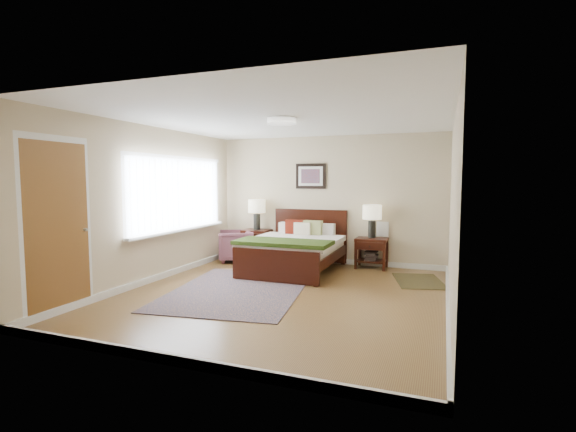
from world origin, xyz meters
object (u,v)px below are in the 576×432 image
object	(u,v)px
armchair	(236,246)
rug_persian	(238,290)
lamp_right	(372,215)
bed	(295,245)
lamp_left	(257,209)
nightstand_left	(257,236)
nightstand_right	(371,250)

from	to	relation	value
armchair	rug_persian	bearing A→B (deg)	1.59
lamp_right	armchair	world-z (taller)	lamp_right
lamp_right	armchair	xyz separation A→B (m)	(-2.69, -0.27, -0.68)
armchair	rug_persian	world-z (taller)	armchair
armchair	rug_persian	xyz separation A→B (m)	(1.10, -2.02, -0.31)
armchair	bed	bearing A→B (deg)	45.80
bed	lamp_left	distance (m)	1.43
nightstand_left	lamp_right	world-z (taller)	lamp_right
nightstand_right	lamp_right	world-z (taller)	lamp_right
nightstand_right	nightstand_left	bearing A→B (deg)	-179.79
lamp_left	armchair	distance (m)	0.86
lamp_left	lamp_right	bearing A→B (deg)	0.00
bed	nightstand_left	xyz separation A→B (m)	(-1.09, 0.70, 0.02)
bed	rug_persian	distance (m)	1.68
bed	lamp_right	distance (m)	1.54
nightstand_left	lamp_left	size ratio (longest dim) A/B	1.03
lamp_right	rug_persian	distance (m)	2.97
bed	lamp_right	world-z (taller)	lamp_right
nightstand_right	rug_persian	size ratio (longest dim) A/B	0.22
bed	armchair	distance (m)	1.51
bed	rug_persian	world-z (taller)	bed
bed	nightstand_right	distance (m)	1.45
lamp_right	nightstand_right	bearing A→B (deg)	-90.00
nightstand_left	lamp_right	xyz separation A→B (m)	(2.35, 0.02, 0.50)
nightstand_left	armchair	size ratio (longest dim) A/B	0.90
nightstand_left	lamp_right	distance (m)	2.40
lamp_right	armchair	distance (m)	2.79
bed	armchair	world-z (taller)	bed
nightstand_right	lamp_right	bearing A→B (deg)	90.00
lamp_right	rug_persian	xyz separation A→B (m)	(-1.60, -2.29, -0.99)
bed	lamp_right	size ratio (longest dim) A/B	3.16
rug_persian	nightstand_right	bearing A→B (deg)	47.01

